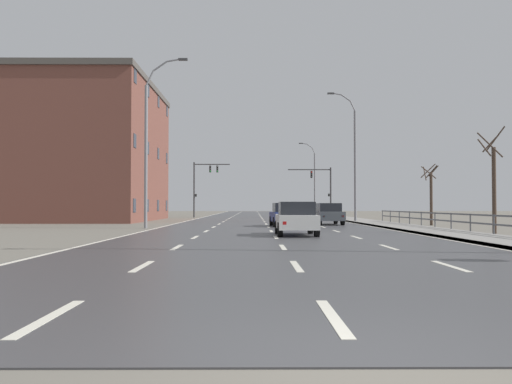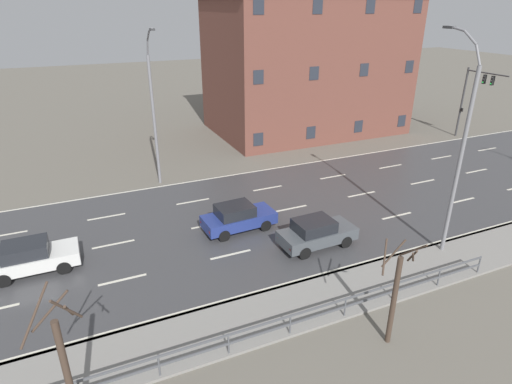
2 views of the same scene
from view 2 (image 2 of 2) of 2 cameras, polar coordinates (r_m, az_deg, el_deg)
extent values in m
cube|color=#666056|center=(34.95, 24.83, 1.83)|extent=(160.00, 160.00, 0.12)
cube|color=beige|center=(27.55, -30.69, -4.98)|extent=(0.16, 2.20, 0.01)
cube|color=beige|center=(27.19, -19.51, -3.18)|extent=(0.16, 2.20, 0.01)
cube|color=beige|center=(27.90, -8.51, -1.28)|extent=(0.16, 2.20, 0.01)
cube|color=beige|center=(29.59, 1.57, 0.51)|extent=(0.16, 2.20, 0.01)
cube|color=beige|center=(32.11, 10.33, 2.05)|extent=(0.16, 2.20, 0.01)
cube|color=beige|center=(35.28, 17.67, 3.30)|extent=(0.16, 2.20, 0.01)
cube|color=beige|center=(38.95, 23.74, 4.30)|extent=(0.16, 2.20, 0.01)
cube|color=beige|center=(42.98, 28.72, 5.08)|extent=(0.16, 2.20, 0.01)
cube|color=beige|center=(24.09, -18.66, -6.69)|extent=(0.16, 2.20, 0.01)
cube|color=beige|center=(24.88, -6.28, -4.43)|extent=(0.16, 2.20, 0.01)
cube|color=beige|center=(26.76, 4.78, -2.22)|extent=(0.16, 2.20, 0.01)
cube|color=beige|center=(29.52, 14.05, -0.29)|extent=(0.16, 2.20, 0.01)
cube|color=beige|center=(32.95, 21.56, 1.28)|extent=(0.16, 2.20, 0.01)
cube|color=beige|center=(36.85, 27.59, 2.52)|extent=(0.16, 2.20, 0.01)
cube|color=beige|center=(21.10, -17.55, -11.22)|extent=(0.16, 2.20, 0.01)
cube|color=beige|center=(22.01, -3.43, -8.42)|extent=(0.16, 2.20, 0.01)
cube|color=beige|center=(24.11, 8.72, -5.56)|extent=(0.16, 2.20, 0.01)
cube|color=beige|center=(27.15, 18.45, -3.06)|extent=(0.16, 2.20, 0.01)
cube|color=beige|center=(30.84, 26.01, -1.05)|extent=(0.16, 2.20, 0.01)
cube|color=beige|center=(48.01, 28.68, 6.82)|extent=(0.16, 120.00, 0.01)
cube|color=#515459|center=(15.59, -22.92, -22.48)|extent=(0.06, 35.34, 0.08)
cylinder|color=#515459|center=(15.92, -12.93, -21.99)|extent=(0.07, 0.07, 1.00)
cylinder|color=#515459|center=(16.32, -3.71, -19.87)|extent=(0.07, 0.07, 1.00)
cylinder|color=#515459|center=(17.09, 4.63, -17.48)|extent=(0.07, 0.07, 1.00)
cylinder|color=#515459|center=(18.18, 11.91, -15.04)|extent=(0.07, 0.07, 1.00)
cylinder|color=#515459|center=(19.54, 18.14, -12.73)|extent=(0.07, 0.07, 1.00)
cylinder|color=#515459|center=(21.11, 23.41, -10.62)|extent=(0.07, 0.07, 1.00)
cylinder|color=#515459|center=(22.86, 27.85, -8.75)|extent=(0.07, 0.07, 1.00)
cylinder|color=slate|center=(22.41, 25.66, 3.06)|extent=(0.20, 0.20, 9.38)
cylinder|color=slate|center=(21.48, 27.76, 16.03)|extent=(0.49, 0.11, 0.87)
cylinder|color=slate|center=(21.79, 26.95, 18.07)|extent=(0.81, 0.11, 0.61)
cylinder|color=slate|center=(22.31, 25.46, 19.30)|extent=(0.92, 0.11, 0.27)
cube|color=#333335|center=(22.62, 24.60, 19.55)|extent=(0.56, 0.24, 0.12)
cylinder|color=slate|center=(29.96, -13.54, 9.06)|extent=(0.20, 0.20, 8.84)
cylinder|color=slate|center=(28.94, -14.42, 18.33)|extent=(0.53, 0.11, 0.97)
cylinder|color=slate|center=(28.26, -14.33, 19.76)|extent=(0.90, 0.11, 0.67)
cylinder|color=slate|center=(27.34, -14.04, 20.47)|extent=(1.02, 0.11, 0.29)
cube|color=#333335|center=(26.84, -13.83, 20.52)|extent=(0.56, 0.24, 0.12)
cylinder|color=#38383A|center=(45.60, 26.01, 10.79)|extent=(0.18, 0.18, 6.50)
cylinder|color=#38383A|center=(43.82, 28.79, 13.86)|extent=(4.19, 0.12, 0.12)
cube|color=black|center=(44.03, 28.43, 13.23)|extent=(0.20, 0.28, 0.80)
sphere|color=#2D2D2D|center=(43.87, 28.37, 13.56)|extent=(0.14, 0.14, 0.14)
sphere|color=#2D2D2D|center=(43.91, 28.31, 13.23)|extent=(0.14, 0.14, 0.14)
sphere|color=green|center=(43.95, 28.24, 12.90)|extent=(0.14, 0.14, 0.14)
cube|color=black|center=(43.52, 29.29, 12.97)|extent=(0.20, 0.28, 0.80)
sphere|color=#2D2D2D|center=(43.36, 29.23, 13.30)|extent=(0.14, 0.14, 0.14)
sphere|color=#2D2D2D|center=(43.40, 29.16, 12.97)|extent=(0.14, 0.14, 0.14)
sphere|color=green|center=(43.44, 29.09, 12.64)|extent=(0.14, 0.14, 0.14)
cube|color=black|center=(45.55, 26.03, 9.93)|extent=(0.18, 0.12, 0.32)
cube|color=navy|center=(24.02, -2.31, -3.70)|extent=(1.99, 4.19, 0.64)
cube|color=black|center=(23.64, -2.89, -2.50)|extent=(1.67, 2.08, 0.60)
cube|color=slate|center=(24.01, -0.82, -2.08)|extent=(1.41, 0.16, 0.51)
cylinder|color=black|center=(24.03, 1.28, -4.54)|extent=(0.26, 0.67, 0.66)
cylinder|color=black|center=(25.30, -0.46, -2.98)|extent=(0.26, 0.67, 0.66)
cylinder|color=black|center=(23.08, -4.32, -5.89)|extent=(0.26, 0.67, 0.66)
cylinder|color=black|center=(24.40, -5.82, -4.19)|extent=(0.26, 0.67, 0.66)
cube|color=red|center=(23.90, -7.41, -4.05)|extent=(0.16, 0.05, 0.14)
cube|color=red|center=(22.80, -6.26, -5.44)|extent=(0.16, 0.05, 0.14)
cube|color=silver|center=(23.05, -27.81, -8.04)|extent=(1.77, 4.10, 0.64)
cube|color=black|center=(22.78, -28.73, -6.80)|extent=(1.57, 2.00, 0.60)
cube|color=slate|center=(22.69, -26.36, -6.47)|extent=(1.40, 0.08, 0.51)
cylinder|color=black|center=(22.39, -24.48, -9.27)|extent=(0.22, 0.66, 0.66)
cylinder|color=black|center=(23.79, -24.58, -7.25)|extent=(0.22, 0.66, 0.66)
cylinder|color=black|center=(22.70, -30.92, -10.21)|extent=(0.22, 0.66, 0.66)
cylinder|color=black|center=(24.08, -30.61, -8.17)|extent=(0.22, 0.66, 0.66)
cube|color=#474C51|center=(22.68, 8.27, -5.74)|extent=(1.90, 4.16, 0.64)
cube|color=black|center=(22.25, 7.82, -4.50)|extent=(1.63, 2.05, 0.60)
cube|color=slate|center=(22.75, 9.83, -4.02)|extent=(1.41, 0.13, 0.51)
cylinder|color=black|center=(22.95, 12.00, -6.59)|extent=(0.24, 0.67, 0.66)
cylinder|color=black|center=(24.06, 9.69, -4.86)|extent=(0.24, 0.67, 0.66)
cylinder|color=black|center=(21.65, 6.57, -8.18)|extent=(0.24, 0.67, 0.66)
cylinder|color=black|center=(22.82, 4.42, -6.26)|extent=(0.24, 0.67, 0.66)
cube|color=red|center=(22.22, 2.93, -6.16)|extent=(0.16, 0.05, 0.14)
cube|color=red|center=(21.24, 4.64, -7.76)|extent=(0.16, 0.05, 0.14)
cube|color=brown|center=(43.37, 6.74, 16.29)|extent=(11.53, 17.76, 12.25)
cube|color=#282D38|center=(35.86, 0.31, 7.11)|extent=(0.04, 0.90, 1.10)
cube|color=#282D38|center=(38.16, 7.42, 7.95)|extent=(0.04, 0.90, 1.10)
cube|color=#282D38|center=(40.97, 13.65, 8.59)|extent=(0.04, 0.90, 1.10)
cube|color=#282D38|center=(44.19, 19.05, 9.05)|extent=(0.04, 0.90, 1.10)
cube|color=#282D38|center=(34.72, 0.33, 15.23)|extent=(0.04, 0.90, 1.10)
cube|color=#282D38|center=(37.09, 7.85, 15.58)|extent=(0.04, 0.90, 1.10)
cube|color=#282D38|center=(39.98, 14.38, 15.67)|extent=(0.04, 0.90, 1.10)
cube|color=#282D38|center=(43.28, 19.98, 15.60)|extent=(0.04, 0.90, 1.10)
cube|color=#282D38|center=(34.32, 0.35, 23.71)|extent=(0.04, 0.90, 1.10)
cube|color=#282D38|center=(36.72, 8.33, 23.50)|extent=(0.04, 0.90, 1.10)
cube|color=#282D38|center=(39.63, 15.19, 23.00)|extent=(0.04, 0.90, 1.10)
cube|color=#282D38|center=(42.96, 21.01, 22.33)|extent=(0.04, 0.90, 1.10)
cylinder|color=#423328|center=(13.93, -23.90, -22.40)|extent=(0.20, 0.20, 4.31)
cylinder|color=#423328|center=(12.02, -24.17, -14.23)|extent=(0.78, 0.62, 1.26)
cylinder|color=#423328|center=(12.87, -27.73, -14.43)|extent=(0.93, 0.90, 1.36)
cylinder|color=#423328|center=(12.33, -23.92, -14.41)|extent=(0.84, 0.15, 0.92)
cylinder|color=#423328|center=(12.98, -26.04, -14.23)|extent=(0.24, 1.08, 0.99)
cylinder|color=#423328|center=(16.70, 18.07, -13.82)|extent=(0.20, 0.20, 3.76)
cylinder|color=#423328|center=(16.00, 18.08, -7.87)|extent=(0.17, 0.89, 1.04)
cylinder|color=#423328|center=(15.74, 20.32, -8.09)|extent=(0.73, 0.42, 0.92)
cylinder|color=#423328|center=(15.61, 20.42, -8.23)|extent=(0.56, 0.64, 0.79)
cylinder|color=#423328|center=(15.61, 16.97, -8.35)|extent=(0.86, 0.75, 0.94)
cylinder|color=#423328|center=(15.94, 20.39, -7.40)|extent=(1.11, 0.12, 1.05)
camera|label=1|loc=(36.48, -69.58, -9.12)|focal=36.70mm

